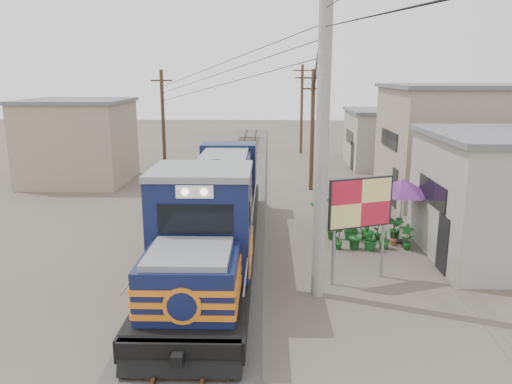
{
  "coord_description": "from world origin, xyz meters",
  "views": [
    {
      "loc": [
        1.91,
        -14.98,
        6.73
      ],
      "look_at": [
        1.47,
        4.09,
        2.2
      ],
      "focal_mm": 35.0,
      "sensor_mm": 36.0,
      "label": 1
    }
  ],
  "objects_px": {
    "locomotive": "(215,213)",
    "market_umbrella": "(403,187)",
    "billboard": "(361,206)",
    "vendor": "(353,214)"
  },
  "relations": [
    {
      "from": "billboard",
      "to": "market_umbrella",
      "type": "height_order",
      "value": "billboard"
    },
    {
      "from": "locomotive",
      "to": "vendor",
      "type": "distance_m",
      "value": 6.52
    },
    {
      "from": "market_umbrella",
      "to": "vendor",
      "type": "distance_m",
      "value": 2.65
    },
    {
      "from": "billboard",
      "to": "vendor",
      "type": "bearing_deg",
      "value": 61.47
    },
    {
      "from": "market_umbrella",
      "to": "vendor",
      "type": "xyz_separation_m",
      "value": [
        -1.69,
        1.35,
        -1.52
      ]
    },
    {
      "from": "locomotive",
      "to": "billboard",
      "type": "xyz_separation_m",
      "value": [
        4.93,
        -2.06,
        0.86
      ]
    },
    {
      "from": "locomotive",
      "to": "billboard",
      "type": "bearing_deg",
      "value": -22.7
    },
    {
      "from": "locomotive",
      "to": "market_umbrella",
      "type": "xyz_separation_m",
      "value": [
        7.31,
        1.84,
        0.62
      ]
    },
    {
      "from": "locomotive",
      "to": "billboard",
      "type": "distance_m",
      "value": 5.41
    },
    {
      "from": "market_umbrella",
      "to": "vendor",
      "type": "height_order",
      "value": "market_umbrella"
    }
  ]
}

